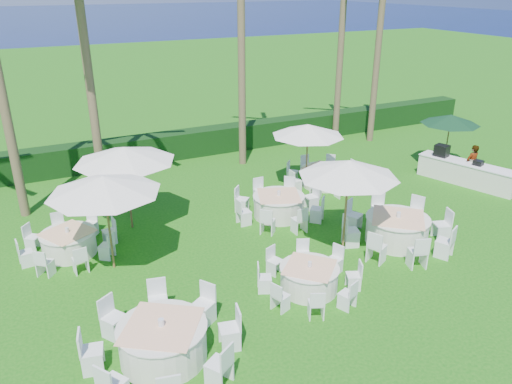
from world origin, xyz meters
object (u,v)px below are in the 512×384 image
banquet_table_c (397,229)px  umbrella_green (451,119)px  banquet_table_d (69,242)px  buffet_table (466,172)px  staff_person (472,164)px  banquet_table_f (323,176)px  banquet_table_b (309,278)px  banquet_table_a (163,341)px  banquet_table_e (279,205)px  umbrella_d (308,130)px  umbrella_a (104,185)px  umbrella_b (349,169)px  umbrella_c (125,154)px

banquet_table_c → umbrella_green: umbrella_green is taller
banquet_table_d → buffet_table: size_ratio=0.72×
staff_person → umbrella_green: bearing=-101.0°
banquet_table_f → buffet_table: (5.33, -2.36, 0.09)m
banquet_table_b → banquet_table_a: bearing=-168.6°
banquet_table_e → umbrella_green: (8.98, 1.16, 1.77)m
banquet_table_e → umbrella_green: 9.23m
banquet_table_f → staff_person: size_ratio=1.86×
banquet_table_f → umbrella_d: bearing=175.1°
banquet_table_b → staff_person: 10.73m
banquet_table_d → banquet_table_e: banquet_table_e is taller
umbrella_a → umbrella_green: bearing=8.0°
banquet_table_e → banquet_table_f: bearing=30.1°
banquet_table_b → umbrella_b: size_ratio=0.91×
banquet_table_a → umbrella_a: size_ratio=1.11×
banquet_table_c → buffet_table: buffet_table is taller
banquet_table_f → staff_person: 6.11m
banquet_table_b → umbrella_a: 6.08m
umbrella_d → banquet_table_f: bearing=-4.9°
banquet_table_f → umbrella_b: (-2.32, -4.70, 2.28)m
banquet_table_a → umbrella_c: 7.02m
banquet_table_d → buffet_table: buffet_table is taller
banquet_table_a → banquet_table_c: size_ratio=1.00×
banquet_table_b → staff_person: (10.04, 3.76, 0.43)m
banquet_table_b → banquet_table_e: size_ratio=0.86×
banquet_table_b → banquet_table_c: (3.89, 1.06, 0.09)m
banquet_table_c → buffet_table: size_ratio=0.87×
umbrella_d → buffet_table: (6.11, -2.43, -1.92)m
banquet_table_a → banquet_table_f: (8.67, 6.95, -0.06)m
banquet_table_a → staff_person: (14.31, 4.62, 0.34)m
umbrella_a → umbrella_c: (1.07, 2.33, -0.00)m
banquet_table_a → buffet_table: buffet_table is taller
umbrella_d → umbrella_green: size_ratio=1.13×
banquet_table_a → umbrella_b: bearing=19.5°
umbrella_b → staff_person: size_ratio=1.86×
banquet_table_b → umbrella_c: size_ratio=0.84×
umbrella_c → banquet_table_d: bearing=-156.2°
banquet_table_b → umbrella_b: umbrella_b is taller
banquet_table_b → banquet_table_c: size_ratio=0.79×
banquet_table_e → banquet_table_f: banquet_table_e is taller
banquet_table_b → buffet_table: size_ratio=0.68×
umbrella_b → umbrella_d: bearing=72.0°
buffet_table → umbrella_a: bearing=-178.8°
umbrella_d → banquet_table_c: bearing=-87.1°
umbrella_d → staff_person: 7.03m
banquet_table_c → umbrella_c: (-7.32, 4.71, 2.13)m
banquet_table_e → umbrella_b: size_ratio=1.07×
umbrella_a → staff_person: size_ratio=1.95×
umbrella_a → staff_person: umbrella_a is taller
umbrella_b → staff_person: umbrella_b is taller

